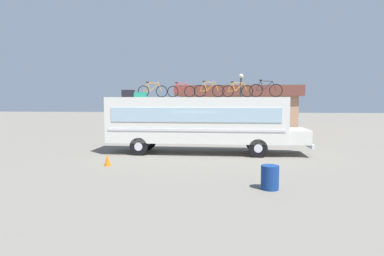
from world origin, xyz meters
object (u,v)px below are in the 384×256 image
object	(u,v)px
bus	(200,120)
rooftop_bicycle_3	(209,90)
luggage_bag_2	(141,95)
trash_bin	(270,177)
rooftop_bicycle_1	(152,91)
rooftop_bicycle_5	(266,90)
traffic_cone	(107,160)
rooftop_bicycle_4	(237,91)
street_lamp	(241,102)
rooftop_bicycle_2	(181,91)
luggage_bag_1	(128,94)

from	to	relation	value
bus	rooftop_bicycle_3	bearing A→B (deg)	-36.40
luggage_bag_2	trash_bin	world-z (taller)	luggage_bag_2
rooftop_bicycle_1	rooftop_bicycle_5	world-z (taller)	rooftop_bicycle_5
rooftop_bicycle_5	traffic_cone	world-z (taller)	rooftop_bicycle_5
rooftop_bicycle_4	street_lamp	world-z (taller)	street_lamp
bus	rooftop_bicycle_4	xyz separation A→B (m)	(2.16, -0.21, 1.73)
rooftop_bicycle_2	trash_bin	bearing A→B (deg)	-61.72
street_lamp	rooftop_bicycle_5	bearing A→B (deg)	-78.07
rooftop_bicycle_2	street_lamp	size ratio (longest dim) A/B	0.34
rooftop_bicycle_4	rooftop_bicycle_2	bearing A→B (deg)	170.48
rooftop_bicycle_2	trash_bin	xyz separation A→B (m)	(4.15, -7.72, -3.23)
bus	rooftop_bicycle_4	distance (m)	2.77
bus	rooftop_bicycle_3	distance (m)	1.87
luggage_bag_1	street_lamp	size ratio (longest dim) A/B	0.15
luggage_bag_1	street_lamp	distance (m)	8.33
rooftop_bicycle_5	luggage_bag_1	bearing A→B (deg)	175.27
rooftop_bicycle_3	traffic_cone	bearing A→B (deg)	-141.92
bus	luggage_bag_1	world-z (taller)	luggage_bag_1
rooftop_bicycle_2	street_lamp	world-z (taller)	street_lamp
luggage_bag_1	rooftop_bicycle_1	distance (m)	1.70
bus	luggage_bag_2	distance (m)	3.74
street_lamp	trash_bin	bearing A→B (deg)	-88.09
rooftop_bicycle_2	rooftop_bicycle_3	xyz separation A→B (m)	(1.68, -0.76, 0.01)
rooftop_bicycle_3	traffic_cone	size ratio (longest dim) A/B	3.08
rooftop_bicycle_3	rooftop_bicycle_4	world-z (taller)	rooftop_bicycle_3
luggage_bag_1	street_lamp	bearing A→B (deg)	33.15
rooftop_bicycle_1	street_lamp	size ratio (longest dim) A/B	0.35
bus	rooftop_bicycle_4	bearing A→B (deg)	-5.55
trash_bin	bus	bearing A→B (deg)	112.36
rooftop_bicycle_3	rooftop_bicycle_4	xyz separation A→B (m)	(1.60, 0.21, -0.01)
bus	rooftop_bicycle_5	size ratio (longest dim) A/B	6.34
bus	luggage_bag_2	bearing A→B (deg)	-176.39
rooftop_bicycle_2	trash_bin	distance (m)	9.34
bus	luggage_bag_1	size ratio (longest dim) A/B	15.96
luggage_bag_2	rooftop_bicycle_4	xyz separation A→B (m)	(5.59, 0.01, 0.23)
rooftop_bicycle_3	trash_bin	size ratio (longest dim) A/B	2.04
rooftop_bicycle_2	trash_bin	size ratio (longest dim) A/B	1.98
rooftop_bicycle_2	rooftop_bicycle_5	world-z (taller)	rooftop_bicycle_5
rooftop_bicycle_2	traffic_cone	xyz separation A→B (m)	(-2.97, -4.40, -3.37)
rooftop_bicycle_1	rooftop_bicycle_3	xyz separation A→B (m)	(3.29, -0.18, 0.01)
bus	rooftop_bicycle_4	size ratio (longest dim) A/B	6.62
bus	trash_bin	bearing A→B (deg)	-67.64
rooftop_bicycle_3	street_lamp	distance (m)	5.70
rooftop_bicycle_2	traffic_cone	world-z (taller)	rooftop_bicycle_2
rooftop_bicycle_3	rooftop_bicycle_5	world-z (taller)	rooftop_bicycle_5
rooftop_bicycle_1	traffic_cone	bearing A→B (deg)	-109.55
luggage_bag_1	street_lamp	xyz separation A→B (m)	(6.96, 4.54, -0.52)
luggage_bag_1	rooftop_bicycle_1	size ratio (longest dim) A/B	0.41
rooftop_bicycle_4	rooftop_bicycle_5	xyz separation A→B (m)	(1.57, -0.15, 0.03)
trash_bin	traffic_cone	size ratio (longest dim) A/B	1.51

